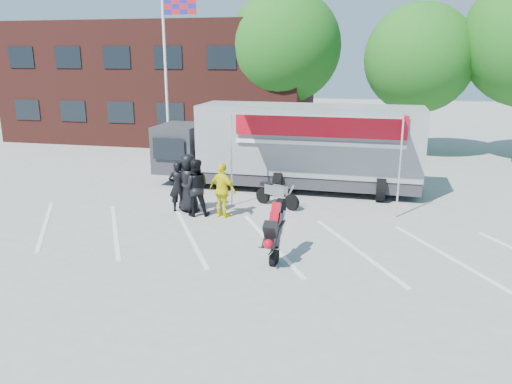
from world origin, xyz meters
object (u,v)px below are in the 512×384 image
at_px(parked_motorcycle, 277,207).
at_px(spectator_leather_b, 178,187).
at_px(stunt_bike_rider, 280,256).
at_px(tree_mid, 419,59).
at_px(spectator_leather_a, 189,183).
at_px(transporter_truck, 295,189).
at_px(tree_left, 285,47).
at_px(flagpole, 170,57).
at_px(spectator_hivis, 223,190).
at_px(spectator_leather_c, 195,188).

xyz_separation_m(parked_motorcycle, spectator_leather_b, (-3.16, -1.25, 0.86)).
xyz_separation_m(parked_motorcycle, stunt_bike_rider, (0.88, -4.41, 0.00)).
relative_size(tree_mid, spectator_leather_a, 3.88).
bearing_deg(parked_motorcycle, spectator_leather_b, 139.50).
xyz_separation_m(transporter_truck, spectator_leather_b, (-3.43, -3.78, 0.86)).
distance_m(parked_motorcycle, spectator_leather_b, 3.50).
bearing_deg(stunt_bike_rider, spectator_leather_a, 144.20).
bearing_deg(tree_left, stunt_bike_rider, -80.62).
height_order(flagpole, spectator_hivis, flagpole).
bearing_deg(tree_left, spectator_leather_b, -96.29).
bearing_deg(spectator_leather_b, transporter_truck, -145.89).
bearing_deg(spectator_hivis, stunt_bike_rider, 152.56).
relative_size(flagpole, tree_mid, 1.04).
relative_size(tree_mid, parked_motorcycle, 4.10).
bearing_deg(spectator_hivis, spectator_leather_a, 9.39).
xyz_separation_m(parked_motorcycle, spectator_hivis, (-1.52, -1.51, 0.90)).
height_order(spectator_leather_a, spectator_leather_b, spectator_leather_a).
bearing_deg(tree_mid, spectator_hivis, -119.35).
bearing_deg(flagpole, spectator_leather_c, -63.33).
relative_size(parked_motorcycle, spectator_hivis, 1.04).
xyz_separation_m(flagpole, spectator_leather_c, (3.56, -7.08, -4.10)).
relative_size(stunt_bike_rider, spectator_hivis, 0.99).
xyz_separation_m(tree_left, parked_motorcycle, (1.75, -11.53, -5.57)).
relative_size(parked_motorcycle, spectator_leather_c, 0.99).
relative_size(flagpole, spectator_hivis, 4.45).
distance_m(stunt_bike_rider, spectator_leather_a, 4.97).
height_order(spectator_leather_a, spectator_hivis, spectator_leather_a).
distance_m(spectator_leather_a, spectator_hivis, 1.31).
bearing_deg(tree_left, parked_motorcycle, -81.36).
distance_m(flagpole, stunt_bike_rider, 13.09).
bearing_deg(spectator_leather_c, spectator_leather_b, -39.77).
bearing_deg(tree_left, flagpole, -125.28).
relative_size(spectator_leather_b, spectator_leather_c, 0.90).
bearing_deg(spectator_hivis, tree_left, -66.11).
distance_m(spectator_leather_a, spectator_leather_c, 0.49).
distance_m(tree_left, spectator_leather_a, 13.57).
bearing_deg(stunt_bike_rider, tree_mid, 78.97).
relative_size(flagpole, spectator_leather_a, 4.04).
distance_m(spectator_leather_b, spectator_leather_c, 0.79).
relative_size(spectator_leather_b, spectator_hivis, 0.96).
bearing_deg(tree_left, spectator_hivis, -88.99).
xyz_separation_m(spectator_leather_c, spectator_hivis, (0.92, 0.04, -0.05)).
relative_size(parked_motorcycle, spectator_leather_a, 0.95).
bearing_deg(spectator_hivis, flagpole, -34.67).
bearing_deg(flagpole, transporter_truck, -25.53).
height_order(tree_left, stunt_bike_rider, tree_left).
xyz_separation_m(tree_mid, spectator_leather_c, (-7.69, -12.08, -4.00)).
bearing_deg(parked_motorcycle, tree_mid, 1.49).
distance_m(spectator_leather_c, spectator_hivis, 0.92).
xyz_separation_m(flagpole, tree_mid, (11.24, 5.00, -0.11)).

